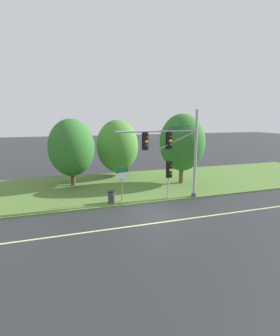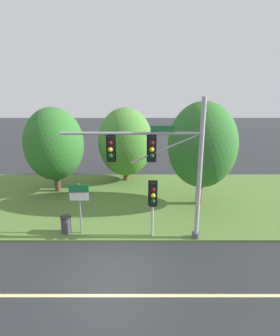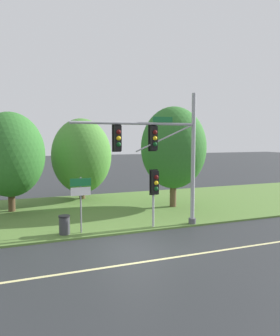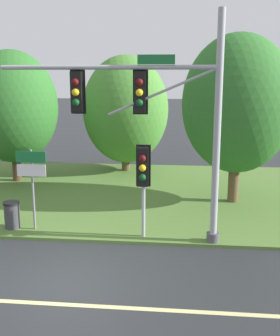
% 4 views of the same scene
% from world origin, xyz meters
% --- Properties ---
extents(ground_plane, '(160.00, 160.00, 0.00)m').
position_xyz_m(ground_plane, '(0.00, 0.00, 0.00)').
color(ground_plane, '#282B2D').
extents(lane_stripe, '(36.00, 0.16, 0.01)m').
position_xyz_m(lane_stripe, '(0.00, -1.20, 0.00)').
color(lane_stripe, beige).
rests_on(lane_stripe, ground).
extents(grass_verge, '(48.00, 11.50, 0.10)m').
position_xyz_m(grass_verge, '(0.00, 8.25, 0.05)').
color(grass_verge, '#517533').
rests_on(grass_verge, ground).
extents(traffic_signal_mast, '(6.78, 0.49, 7.04)m').
position_xyz_m(traffic_signal_mast, '(2.25, 2.76, 4.21)').
color(traffic_signal_mast, '#9EA0A5').
rests_on(traffic_signal_mast, grass_verge).
extents(pedestrian_signal_near_kerb, '(0.46, 0.55, 3.05)m').
position_xyz_m(pedestrian_signal_near_kerb, '(1.82, 2.82, 2.30)').
color(pedestrian_signal_near_kerb, '#9EA0A5').
rests_on(pedestrian_signal_near_kerb, grass_verge).
extents(route_sign_post, '(1.03, 0.08, 2.76)m').
position_xyz_m(route_sign_post, '(-1.95, 3.25, 2.00)').
color(route_sign_post, slate).
rests_on(route_sign_post, grass_verge).
extents(tree_nearest_road, '(4.30, 4.30, 6.32)m').
position_xyz_m(tree_nearest_road, '(-5.13, 9.68, 3.72)').
color(tree_nearest_road, '#4C3823').
rests_on(tree_nearest_road, grass_verge).
extents(tree_left_of_mast, '(4.56, 4.56, 6.17)m').
position_xyz_m(tree_left_of_mast, '(-0.04, 12.44, 3.42)').
color(tree_left_of_mast, brown).
rests_on(tree_left_of_mast, grass_verge).
extents(tree_behind_signpost, '(4.41, 4.41, 6.78)m').
position_xyz_m(tree_behind_signpost, '(5.16, 7.22, 4.11)').
color(tree_behind_signpost, brown).
rests_on(tree_behind_signpost, grass_verge).
extents(trash_bin, '(0.56, 0.56, 0.93)m').
position_xyz_m(trash_bin, '(-2.76, 3.31, 0.57)').
color(trash_bin, '#38383D').
rests_on(trash_bin, grass_verge).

